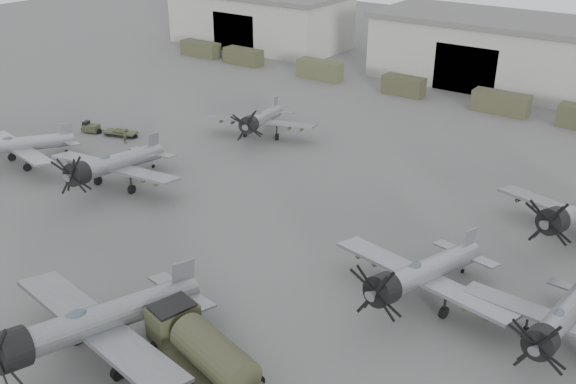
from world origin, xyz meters
name	(u,v)px	position (x,y,z in m)	size (l,w,h in m)	color
ground	(135,294)	(0.00, 0.00, 0.00)	(220.00, 220.00, 0.00)	#5C5D5A
hangar_left	(260,18)	(-38.00, 61.96, 4.37)	(29.00, 14.80, 8.70)	#A9A99E
hangar_center	(485,49)	(0.00, 61.96, 4.37)	(29.00, 14.80, 8.70)	#A9A99E
support_truck_0	(201,49)	(-40.39, 50.00, 1.13)	(6.62, 2.20, 2.27)	#3E412A
support_truck_1	(243,56)	(-31.87, 50.00, 1.17)	(6.04, 2.20, 2.34)	#3E3F29
support_truck_2	(320,70)	(-18.40, 50.00, 1.25)	(6.37, 2.20, 2.51)	#494B31
support_truck_3	(404,86)	(-5.78, 50.00, 1.17)	(5.27, 2.20, 2.33)	#3D3E28
support_truck_4	(501,103)	(6.65, 50.00, 1.22)	(6.49, 2.20, 2.45)	#42402B
aircraft_near_1	(90,324)	(3.20, -5.77, 2.56)	(14.19, 12.77, 5.63)	gray
aircraft_mid_0	(15,145)	(-24.91, 7.99, 2.08)	(11.51, 10.36, 4.57)	#94969C
aircraft_mid_1	(111,165)	(-13.54, 9.81, 2.31)	(12.81, 11.53, 5.09)	gray
aircraft_mid_2	(420,274)	(15.39, 9.56, 2.29)	(12.66, 11.39, 5.02)	gray
aircraft_mid_3	(559,320)	(23.62, 10.17, 2.06)	(11.30, 10.17, 4.52)	gray
aircraft_far_0	(260,119)	(-10.80, 27.11, 2.11)	(11.51, 10.38, 4.63)	gray
fuel_tanker	(202,347)	(8.77, -2.95, 1.77)	(8.41, 4.49, 3.09)	#3A3C27
tug_trailer	(102,130)	(-25.36, 18.35, 0.47)	(6.25, 2.98, 1.25)	#383D27
ground_crew	(125,136)	(-21.26, 17.93, 0.77)	(0.56, 0.37, 1.54)	#474A30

